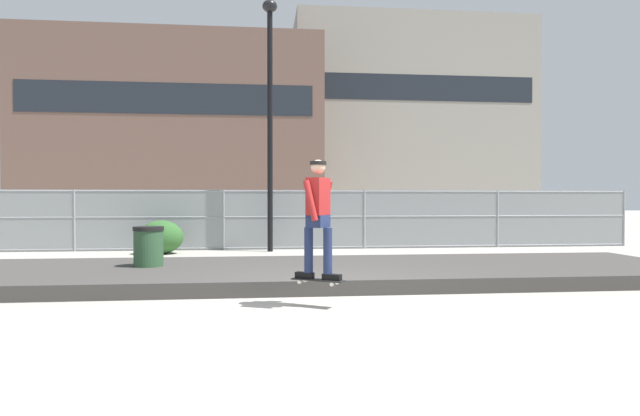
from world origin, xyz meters
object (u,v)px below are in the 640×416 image
Objects in this scene: skateboard at (318,280)px; skater at (318,212)px; parked_car_near at (121,220)px; shrub_left at (161,237)px; parked_car_far at (454,219)px; trash_bin at (149,253)px; street_lamp at (270,97)px; parked_car_mid at (302,219)px.

skateboard is 1.00m from skater.
shrub_left is (2.00, -3.48, -0.36)m from parked_car_near.
trash_bin is (-9.19, -8.24, -0.32)m from parked_car_far.
street_lamp is at bearing 94.03° from skateboard.
parked_car_near is at bearing 116.55° from skater.
skateboard is 11.44m from parked_car_mid.
street_lamp is 7.04m from parked_car_near.
skater is at bearing -63.45° from parked_car_near.
shrub_left is (-9.86, -3.34, -0.36)m from parked_car_far.
skater is 4.34m from trash_bin.
skater reaches higher than parked_car_mid.
skater reaches higher than parked_car_near.
street_lamp is at bearing 65.33° from trash_bin.
skater reaches higher than trash_bin.
parked_car_far is at bearing 41.88° from trash_bin.
parked_car_mid is at bearing 86.93° from skater.
parked_car_mid is (1.20, 3.12, -3.75)m from street_lamp.
parked_car_near reaches higher than trash_bin.
skater is 8.76m from shrub_left.
parked_car_near is 4.03m from shrub_left.
skateboard is at bearing -93.07° from parked_car_mid.
parked_car_near is 6.30m from parked_car_mid.
parked_car_far is at bearing -1.82° from parked_car_mid.
parked_car_far is at bearing 61.23° from skater.
skateboard is 12.83m from parked_car_far.
parked_car_near and parked_car_far have the same top height.
street_lamp is 7.11m from trash_bin.
street_lamp reaches higher than parked_car_near.
trash_bin reaches higher than shrub_left.
street_lamp is 1.66× the size of parked_car_near.
street_lamp is at bearing 7.33° from shrub_left.
parked_car_near is 1.00× the size of parked_car_far.
parked_car_near reaches higher than shrub_left.
parked_car_mid is at bearing 0.33° from parked_car_near.
trash_bin is at bearing 135.19° from skateboard.
skateboard is 0.11× the size of street_lamp.
parked_car_near is (-5.10, 3.08, -3.75)m from street_lamp.
skateboard is at bearing -64.96° from shrub_left.
trash_bin reaches higher than skateboard.
skater reaches higher than shrub_left.
trash_bin is (-2.43, -5.30, -4.07)m from street_lamp.
shrub_left is at bearing 97.79° from trash_bin.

